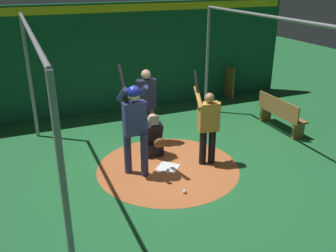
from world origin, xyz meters
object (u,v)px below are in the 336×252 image
(bat_rack, at_px, (228,83))
(baseball_0, at_px, (185,191))
(home_plate, at_px, (168,167))
(umpire, at_px, (147,102))
(catcher, at_px, (153,139))
(visitor, at_px, (208,124))
(baseball_1, at_px, (160,150))
(batter, at_px, (134,121))
(bench, at_px, (280,113))

(bat_rack, xyz_separation_m, baseball_0, (4.69, -3.75, -0.45))
(home_plate, height_order, umpire, umpire)
(catcher, relative_size, visitor, 0.51)
(umpire, height_order, visitor, visitor)
(baseball_0, bearing_deg, baseball_1, 173.06)
(batter, xyz_separation_m, visitor, (0.14, 1.54, -0.23))
(bat_rack, xyz_separation_m, bench, (2.85, -0.17, -0.06))
(umpire, height_order, baseball_1, umpire)
(catcher, relative_size, baseball_0, 13.34)
(catcher, relative_size, bench, 0.64)
(catcher, bearing_deg, batter, -43.13)
(bat_rack, bearing_deg, baseball_0, -38.65)
(batter, relative_size, catcher, 2.21)
(umpire, distance_m, bat_rack, 4.26)
(home_plate, distance_m, baseball_1, 0.78)
(bat_rack, bearing_deg, batter, -50.08)
(home_plate, relative_size, umpire, 0.24)
(batter, bearing_deg, bat_rack, 129.92)
(bench, bearing_deg, umpire, -100.42)
(home_plate, bearing_deg, baseball_0, -5.28)
(visitor, distance_m, bat_rack, 4.72)
(bench, bearing_deg, baseball_1, -89.28)
(catcher, bearing_deg, bench, 91.96)
(home_plate, distance_m, visitor, 1.24)
(visitor, distance_m, baseball_1, 1.43)
(home_plate, bearing_deg, catcher, -174.08)
(home_plate, height_order, bench, bench)
(home_plate, bearing_deg, batter, -92.75)
(home_plate, relative_size, baseball_1, 5.68)
(catcher, height_order, visitor, visitor)
(umpire, distance_m, visitor, 1.74)
(batter, relative_size, bench, 1.42)
(batter, height_order, umpire, batter)
(batter, height_order, baseball_1, batter)
(catcher, height_order, baseball_0, catcher)
(catcher, bearing_deg, bat_rack, 128.62)
(catcher, height_order, bat_rack, bat_rack)
(batter, bearing_deg, catcher, 136.87)
(umpire, bearing_deg, catcher, -9.96)
(batter, xyz_separation_m, baseball_0, (1.05, 0.59, -1.10))
(umpire, bearing_deg, bat_rack, 121.76)
(visitor, height_order, bat_rack, visitor)
(batter, xyz_separation_m, catcher, (-0.66, 0.62, -0.75))
(umpire, xyz_separation_m, bench, (0.63, 3.42, -0.56))
(catcher, xyz_separation_m, bat_rack, (-2.98, 3.73, 0.11))
(home_plate, relative_size, batter, 0.19)
(visitor, bearing_deg, catcher, -121.45)
(catcher, distance_m, bench, 3.56)
(visitor, height_order, baseball_1, visitor)
(bat_rack, bearing_deg, umpire, -58.24)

